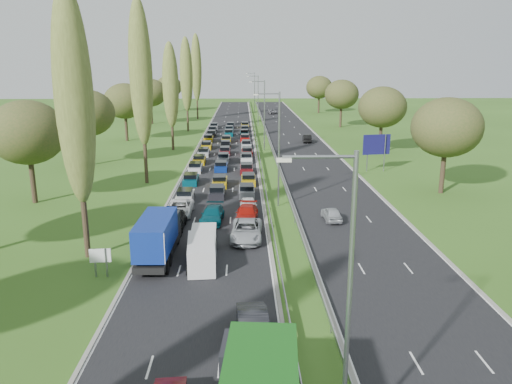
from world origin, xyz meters
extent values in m
plane|color=#31561A|center=(4.50, 80.00, 0.00)|extent=(260.00, 260.00, 0.00)
cube|color=black|center=(-2.25, 82.50, 0.00)|extent=(10.50, 215.00, 0.04)
cube|color=black|center=(11.25, 82.50, 0.00)|extent=(10.50, 215.00, 0.04)
cube|color=gray|center=(3.35, 82.50, 0.55)|extent=(0.06, 215.00, 0.32)
cube|color=gray|center=(5.65, 82.50, 0.55)|extent=(0.06, 215.00, 0.32)
cylinder|color=gray|center=(4.50, 8.00, 6.00)|extent=(0.18, 0.18, 12.00)
cylinder|color=gray|center=(4.50, 43.00, 6.00)|extent=(0.18, 0.18, 12.00)
cylinder|color=gray|center=(4.50, 78.00, 6.00)|extent=(0.18, 0.18, 12.00)
cylinder|color=gray|center=(4.50, 113.00, 6.00)|extent=(0.18, 0.18, 12.00)
cylinder|color=gray|center=(4.50, 148.00, 6.00)|extent=(0.18, 0.18, 12.00)
cylinder|color=#2D2116|center=(-11.50, 29.00, 3.60)|extent=(0.44, 0.44, 7.20)
ellipsoid|color=#586029|center=(-11.50, 29.00, 12.40)|extent=(2.80, 2.80, 16.00)
cylinder|color=#2D2116|center=(-11.50, 54.00, 3.96)|extent=(0.44, 0.44, 7.92)
ellipsoid|color=#586029|center=(-11.50, 54.00, 13.64)|extent=(2.80, 2.80, 17.60)
cylinder|color=#2D2116|center=(-11.50, 79.00, 3.24)|extent=(0.44, 0.44, 6.48)
ellipsoid|color=#586029|center=(-11.50, 79.00, 11.16)|extent=(2.80, 2.80, 14.40)
cylinder|color=#2D2116|center=(-11.50, 104.00, 3.60)|extent=(0.44, 0.44, 7.20)
ellipsoid|color=#586029|center=(-11.50, 104.00, 12.40)|extent=(2.80, 2.80, 16.00)
cylinder|color=#2D2116|center=(-11.50, 129.00, 3.96)|extent=(0.44, 0.44, 7.92)
ellipsoid|color=#586029|center=(-11.50, 129.00, 13.64)|extent=(2.80, 2.80, 17.60)
cylinder|color=#2D2116|center=(-22.00, 45.00, 2.42)|extent=(0.56, 0.56, 4.84)
ellipsoid|color=#38471E|center=(-22.00, 45.00, 7.70)|extent=(8.00, 8.00, 6.80)
cylinder|color=#2D2116|center=(-22.00, 66.00, 2.42)|extent=(0.56, 0.56, 4.84)
ellipsoid|color=#38471E|center=(-22.00, 66.00, 7.70)|extent=(8.00, 8.00, 6.80)
cylinder|color=#2D2116|center=(-22.00, 90.00, 2.42)|extent=(0.56, 0.56, 4.84)
ellipsoid|color=#38471E|center=(-22.00, 90.00, 7.70)|extent=(8.00, 8.00, 6.80)
cylinder|color=#2D2116|center=(-22.00, 118.00, 2.42)|extent=(0.56, 0.56, 4.84)
ellipsoid|color=#38471E|center=(-22.00, 118.00, 7.70)|extent=(8.00, 8.00, 6.80)
cylinder|color=#2D2116|center=(-22.00, 150.00, 2.42)|extent=(0.56, 0.56, 4.84)
ellipsoid|color=#38471E|center=(-22.00, 150.00, 7.70)|extent=(8.00, 8.00, 6.80)
cylinder|color=#2D2116|center=(24.00, 48.00, 2.42)|extent=(0.56, 0.56, 4.84)
ellipsoid|color=#38471E|center=(24.00, 48.00, 7.70)|extent=(8.00, 8.00, 6.80)
cylinder|color=#2D2116|center=(24.00, 75.00, 2.42)|extent=(0.56, 0.56, 4.84)
ellipsoid|color=#38471E|center=(24.00, 75.00, 7.70)|extent=(8.00, 8.00, 6.80)
cylinder|color=#2D2116|center=(24.00, 110.00, 2.42)|extent=(0.56, 0.56, 4.84)
ellipsoid|color=#38471E|center=(24.00, 110.00, 7.70)|extent=(8.00, 8.00, 6.80)
cylinder|color=#2D2116|center=(24.00, 145.00, 2.42)|extent=(0.56, 0.56, 4.84)
ellipsoid|color=#38471E|center=(24.00, 145.00, 7.70)|extent=(8.00, 8.00, 6.80)
cube|color=silver|center=(-5.65, 45.32, 0.44)|extent=(1.75, 4.00, 0.80)
cube|color=#053F4C|center=(-5.82, 53.42, 0.44)|extent=(1.75, 4.00, 0.80)
cube|color=silver|center=(-5.92, 60.68, 0.44)|extent=(1.75, 4.00, 0.80)
cube|color=#BF990C|center=(-5.84, 66.42, 0.44)|extent=(1.75, 4.00, 0.80)
cube|color=#B2B7BC|center=(-5.67, 72.95, 0.44)|extent=(1.75, 4.00, 0.80)
cube|color=#BF990C|center=(-5.68, 80.00, 0.44)|extent=(1.75, 4.00, 0.80)
cube|color=#BF990C|center=(-5.94, 88.63, 0.44)|extent=(1.75, 4.00, 0.80)
cube|color=black|center=(-5.68, 94.99, 0.44)|extent=(1.75, 4.00, 0.80)
cube|color=black|center=(-5.90, 101.54, 0.44)|extent=(1.75, 4.00, 0.80)
cube|color=slate|center=(-5.88, 108.01, 0.44)|extent=(1.75, 4.00, 0.80)
cube|color=black|center=(-2.21, 46.89, 0.44)|extent=(1.75, 4.00, 0.80)
cube|color=#BF990C|center=(-2.12, 52.10, 0.44)|extent=(1.75, 4.00, 0.80)
cube|color=navy|center=(-2.35, 61.44, 0.44)|extent=(1.75, 4.00, 0.80)
cube|color=slate|center=(-2.24, 67.96, 0.44)|extent=(1.75, 4.00, 0.80)
cube|color=#590F14|center=(-2.23, 74.09, 0.44)|extent=(1.75, 4.00, 0.80)
cube|color=black|center=(-2.32, 80.74, 0.44)|extent=(1.75, 4.00, 0.80)
cube|color=#BF990C|center=(-2.40, 87.17, 0.44)|extent=(1.75, 4.00, 0.80)
cube|color=#053F4C|center=(-2.14, 96.28, 0.44)|extent=(1.75, 4.00, 0.80)
cube|color=#053F4C|center=(-2.22, 102.46, 0.44)|extent=(1.75, 4.00, 0.80)
cube|color=black|center=(-2.09, 108.99, 0.44)|extent=(1.75, 4.00, 0.80)
cube|color=slate|center=(1.17, 47.31, 0.44)|extent=(1.75, 4.00, 0.80)
cube|color=#BF990C|center=(1.43, 53.14, 0.44)|extent=(1.75, 4.00, 0.80)
cube|color=#590F14|center=(1.24, 59.80, 0.44)|extent=(1.75, 4.00, 0.80)
cube|color=silver|center=(1.30, 67.92, 0.44)|extent=(1.75, 4.00, 0.80)
cube|color=#A50C0A|center=(1.44, 73.40, 0.44)|extent=(1.75, 4.00, 0.80)
cube|color=#B2B7BC|center=(1.38, 81.06, 0.44)|extent=(1.75, 4.00, 0.80)
cube|color=#A50C0A|center=(1.18, 88.90, 0.44)|extent=(1.75, 4.00, 0.80)
cube|color=#053F4C|center=(1.09, 96.09, 0.44)|extent=(1.75, 4.00, 0.80)
cube|color=black|center=(1.23, 102.42, 0.44)|extent=(1.75, 4.00, 0.80)
cube|color=#BF990C|center=(1.26, 109.85, 0.44)|extent=(1.75, 4.00, 0.80)
imported|color=white|center=(-5.58, 39.93, 0.75)|extent=(2.48, 5.28, 1.46)
imported|color=black|center=(-5.70, 35.20, 0.81)|extent=(2.27, 5.49, 1.59)
imported|color=#054653|center=(-2.21, 37.58, 0.74)|extent=(2.34, 5.07, 1.44)
imported|color=black|center=(1.26, 16.32, 0.82)|extent=(1.99, 4.93, 1.59)
imported|color=#A5A9AF|center=(1.03, 32.65, 0.81)|extent=(2.93, 5.83, 1.58)
imported|color=#A7120A|center=(1.10, 37.75, 0.74)|extent=(2.41, 5.12, 1.44)
imported|color=white|center=(1.27, 40.51, 0.75)|extent=(1.85, 4.36, 1.47)
imported|color=#9EA3A8|center=(9.30, 37.81, 0.67)|extent=(1.73, 3.88, 1.30)
imported|color=black|center=(13.12, 86.94, 0.76)|extent=(1.81, 4.56, 1.48)
imported|color=slate|center=(9.64, 142.90, 0.71)|extent=(2.52, 5.10, 1.39)
cube|color=black|center=(-5.82, 28.48, 0.72)|extent=(2.25, 8.45, 0.50)
cube|color=navy|center=(-5.82, 27.44, 2.40)|extent=(2.35, 6.39, 2.37)
cube|color=silver|center=(-5.82, 24.28, 2.40)|extent=(2.29, 0.06, 2.27)
cube|color=black|center=(-5.82, 31.67, 1.57)|extent=(2.29, 2.07, 2.20)
cylinder|color=black|center=(-5.82, 31.50, 0.52)|extent=(1.97, 1.00, 1.00)
cylinder|color=black|center=(-5.82, 25.45, 0.52)|extent=(1.97, 1.00, 1.00)
cube|color=black|center=(1.07, 11.75, 1.57)|extent=(2.65, 2.39, 2.20)
cube|color=silver|center=(-2.39, 26.74, 1.06)|extent=(1.98, 4.95, 1.98)
cube|color=black|center=(-2.39, 28.91, 0.96)|extent=(1.93, 0.79, 1.58)
cylinder|color=black|center=(-3.23, 28.32, 0.36)|extent=(0.25, 0.67, 0.67)
cylinder|color=black|center=(-1.55, 25.15, 0.36)|extent=(0.25, 0.67, 0.67)
cube|color=silver|center=(-2.38, 28.79, 1.04)|extent=(1.95, 4.88, 1.95)
cube|color=black|center=(-2.38, 30.93, 0.95)|extent=(1.90, 0.78, 1.56)
cylinder|color=black|center=(-3.21, 30.35, 0.35)|extent=(0.24, 0.66, 0.66)
cylinder|color=black|center=(-1.55, 27.23, 0.35)|extent=(0.24, 0.66, 0.66)
cylinder|color=gray|center=(-9.80, 25.15, 1.05)|extent=(0.16, 0.16, 2.10)
cylinder|color=gray|center=(-9.00, 25.15, 1.05)|extent=(0.16, 0.16, 2.10)
cube|color=white|center=(-9.40, 25.15, 1.60)|extent=(1.50, 0.21, 1.00)
cylinder|color=gray|center=(18.20, 60.24, 2.60)|extent=(0.16, 0.16, 5.20)
cylinder|color=gray|center=(20.60, 60.24, 2.60)|extent=(0.16, 0.16, 5.20)
cube|color=#161353|center=(19.40, 60.24, 3.80)|extent=(3.96, 0.77, 2.80)
camera|label=1|loc=(0.75, -8.12, 14.79)|focal=35.00mm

